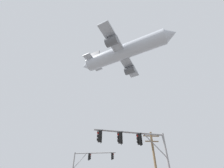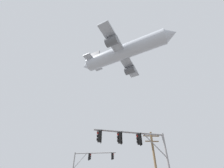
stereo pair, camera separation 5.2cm
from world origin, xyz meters
name	(u,v)px [view 2 (the right image)]	position (x,y,z in m)	size (l,w,h in m)	color
signal_pole_near	(138,146)	(2.38, 8.40, 4.56)	(6.41, 1.10, 5.85)	gray
signal_pole_far	(88,164)	(-2.30, 21.37, 5.06)	(6.55, 1.49, 6.71)	gray
utility_pole	(155,163)	(6.12, 15.13, 4.34)	(2.20, 0.28, 8.10)	brown
airplane	(124,52)	(4.95, 23.55, 33.27)	(25.47, 19.66, 7.65)	#B7BCC6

